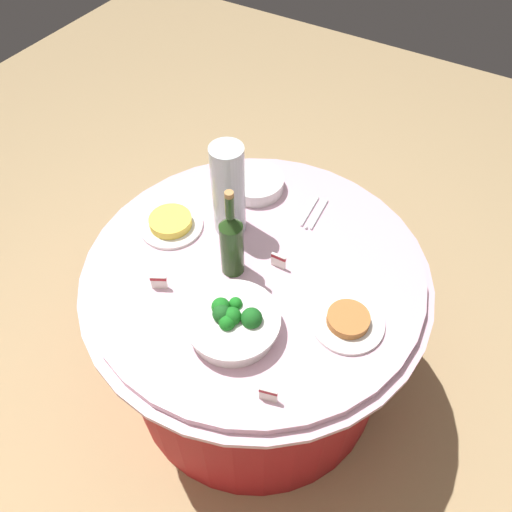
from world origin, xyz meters
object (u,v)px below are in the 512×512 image
object	(u,v)px
wine_bottle	(232,242)
food_plate_peanuts	(348,321)
serving_tongs	(314,214)
label_placard_front	(278,260)
label_placard_rear	(159,282)
plate_stack	(255,183)
decorative_fruit_vase	(229,194)
food_plate_fried_egg	(170,224)
broccoli_bowl	(233,322)
label_placard_mid	(268,394)

from	to	relation	value
wine_bottle	food_plate_peanuts	world-z (taller)	wine_bottle
serving_tongs	label_placard_front	size ratio (longest dim) A/B	3.05
label_placard_front	label_placard_rear	xyz separation A→B (m)	(0.28, 0.27, 0.00)
plate_stack	decorative_fruit_vase	bearing A→B (deg)	96.79
wine_bottle	decorative_fruit_vase	size ratio (longest dim) A/B	0.99
plate_stack	wine_bottle	distance (m)	0.41
serving_tongs	food_plate_fried_egg	distance (m)	0.51
food_plate_fried_egg	label_placard_rear	bearing A→B (deg)	119.62
wine_bottle	label_placard_front	size ratio (longest dim) A/B	6.11
serving_tongs	food_plate_fried_egg	bearing A→B (deg)	37.76
food_plate_fried_egg	decorative_fruit_vase	bearing A→B (deg)	-147.66
wine_bottle	food_plate_fried_egg	distance (m)	0.31
wine_bottle	decorative_fruit_vase	xyz separation A→B (m)	(0.11, -0.16, 0.02)
broccoli_bowl	serving_tongs	world-z (taller)	broccoli_bowl
decorative_fruit_vase	wine_bottle	bearing A→B (deg)	125.27
wine_bottle	decorative_fruit_vase	distance (m)	0.19
plate_stack	serving_tongs	bearing A→B (deg)	177.00
plate_stack	decorative_fruit_vase	distance (m)	0.25
wine_bottle	food_plate_fried_egg	xyz separation A→B (m)	(0.29, -0.04, -0.11)
decorative_fruit_vase	food_plate_peanuts	distance (m)	0.56
label_placard_front	wine_bottle	bearing A→B (deg)	34.87
serving_tongs	food_plate_peanuts	xyz separation A→B (m)	(-0.29, 0.36, 0.01)
plate_stack	food_plate_fried_egg	xyz separation A→B (m)	(0.15, 0.32, -0.01)
plate_stack	wine_bottle	xyz separation A→B (m)	(-0.14, 0.37, 0.10)
decorative_fruit_vase	food_plate_peanuts	xyz separation A→B (m)	(-0.52, 0.16, -0.14)
decorative_fruit_vase	food_plate_peanuts	size ratio (longest dim) A/B	1.55
broccoli_bowl	food_plate_fried_egg	world-z (taller)	broccoli_bowl
plate_stack	food_plate_peanuts	xyz separation A→B (m)	(-0.54, 0.37, -0.01)
plate_stack	decorative_fruit_vase	size ratio (longest dim) A/B	0.62
decorative_fruit_vase	food_plate_fried_egg	world-z (taller)	decorative_fruit_vase
wine_bottle	serving_tongs	bearing A→B (deg)	-108.01
label_placard_front	broccoli_bowl	bearing A→B (deg)	90.71
broccoli_bowl	label_placard_mid	world-z (taller)	broccoli_bowl
plate_stack	label_placard_front	xyz separation A→B (m)	(-0.26, 0.28, 0.01)
food_plate_peanuts	label_placard_rear	world-z (taller)	label_placard_rear
label_placard_rear	label_placard_mid	bearing A→B (deg)	162.65
food_plate_peanuts	wine_bottle	bearing A→B (deg)	-0.48
broccoli_bowl	label_placard_front	size ratio (longest dim) A/B	5.09
label_placard_mid	label_placard_rear	xyz separation A→B (m)	(0.48, -0.15, 0.00)
decorative_fruit_vase	label_placard_mid	distance (m)	0.66
plate_stack	label_placard_front	size ratio (longest dim) A/B	3.82
decorative_fruit_vase	serving_tongs	size ratio (longest dim) A/B	2.03
label_placard_mid	label_placard_rear	bearing A→B (deg)	-17.35
label_placard_rear	label_placard_front	bearing A→B (deg)	-136.18
wine_bottle	serving_tongs	xyz separation A→B (m)	(-0.12, -0.35, -0.12)
broccoli_bowl	wine_bottle	world-z (taller)	wine_bottle
broccoli_bowl	food_plate_fried_egg	xyz separation A→B (m)	(0.41, -0.24, -0.02)
broccoli_bowl	plate_stack	size ratio (longest dim) A/B	1.33
decorative_fruit_vase	serving_tongs	world-z (taller)	decorative_fruit_vase
wine_bottle	label_placard_mid	world-z (taller)	wine_bottle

